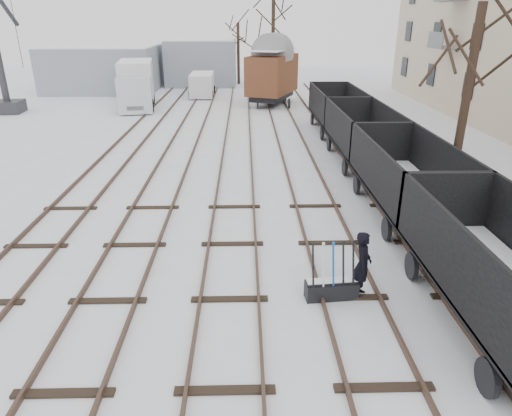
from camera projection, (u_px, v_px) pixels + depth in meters
The scene contains 17 objects.
ground at pixel (230, 300), 11.31m from camera, with size 120.00×120.00×0.00m, color white.
tracks at pixel (237, 150), 23.90m from camera, with size 13.90×52.00×0.16m.
shed_left at pixel (104, 68), 43.44m from camera, with size 10.00×8.00×4.10m.
shed_right at pixel (202, 62), 47.26m from camera, with size 7.00×6.00×4.50m.
ground_frame at pixel (331, 288), 11.31m from camera, with size 1.33×0.54×1.49m.
worker at pixel (363, 265), 11.19m from camera, with size 0.64×0.42×1.75m, color black.
freight_wagon_a at pixel (500, 287), 10.03m from camera, with size 2.56×6.39×2.61m.
freight_wagon_b at pixel (405, 187), 15.94m from camera, with size 2.56×6.39×2.61m.
freight_wagon_c at pixel (361, 142), 21.84m from camera, with size 2.56×6.39×2.61m.
freight_wagon_d at pixel (336, 115), 27.75m from camera, with size 2.56×6.39×2.61m.
box_van_wagon at pixel (272, 73), 35.95m from camera, with size 4.77×6.23×4.23m.
lorry at pixel (136, 84), 35.27m from camera, with size 3.31×7.80×3.43m.
panel_van at pixel (202, 84), 40.42m from camera, with size 2.08×4.58×2.00m.
crane at pixel (3, 76), 32.91m from camera, with size 2.12×5.84×9.93m.
tree_near at pixel (464, 113), 15.54m from camera, with size 0.30×0.30×6.96m, color black.
tree_far_left at pixel (238, 54), 47.43m from camera, with size 0.30×0.30×6.06m, color black.
tree_far_right at pixel (273, 46), 38.46m from camera, with size 0.30×0.30×8.64m, color black.
Camera 1 is at (0.42, -9.57, 6.47)m, focal length 32.00 mm.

